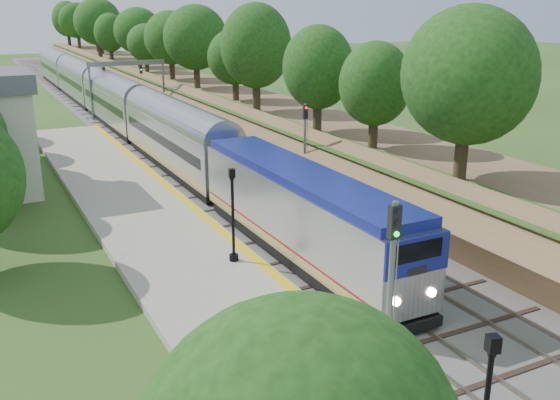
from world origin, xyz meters
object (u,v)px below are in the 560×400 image
signal_platform (391,276)px  lamppost_far (233,221)px  signal_gantry (127,74)px  signal_farside (305,137)px  train (117,106)px

signal_platform → lamppost_far: bearing=92.1°
signal_gantry → signal_farside: 33.31m
signal_gantry → signal_platform: size_ratio=1.37×
signal_gantry → train: 6.20m
signal_gantry → signal_platform: 55.04m
lamppost_far → signal_platform: 11.65m
signal_gantry → signal_farside: (3.73, -33.08, -1.22)m
train → lamppost_far: 38.36m
signal_gantry → train: signal_gantry is taller
train → signal_farside: 28.74m
signal_gantry → lamppost_far: signal_gantry is taller
signal_platform → signal_farside: signal_platform is taller
signal_gantry → signal_platform: bearing=-95.6°
signal_gantry → train: (-2.47, -5.05, -2.61)m
signal_farside → lamppost_far: bearing=-133.0°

